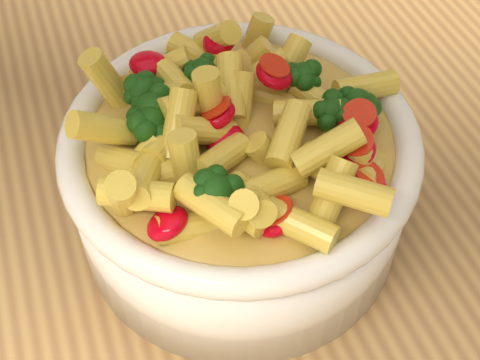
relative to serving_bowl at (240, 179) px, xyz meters
name	(u,v)px	position (x,y,z in m)	size (l,w,h in m)	color
serving_bowl	(240,179)	(0.00, 0.00, 0.00)	(0.22, 0.22, 0.09)	white
pasta_salad	(240,113)	(0.00, 0.00, 0.06)	(0.17, 0.17, 0.04)	#EDCA4B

